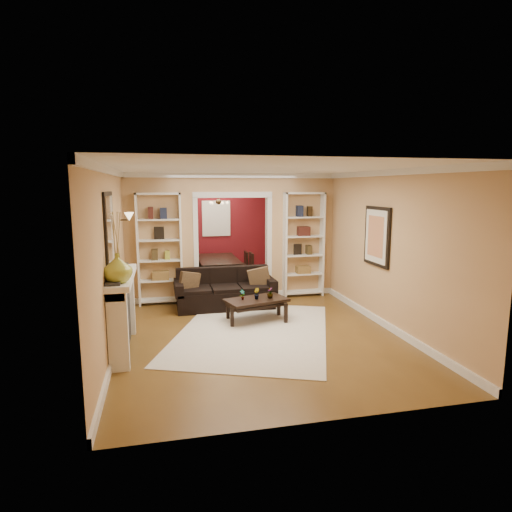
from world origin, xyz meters
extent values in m
plane|color=brown|center=(0.00, 0.00, 0.00)|extent=(8.00, 8.00, 0.00)
plane|color=white|center=(0.00, 0.00, 2.70)|extent=(8.00, 8.00, 0.00)
plane|color=tan|center=(0.00, 4.00, 1.35)|extent=(8.00, 0.00, 8.00)
plane|color=tan|center=(0.00, -4.00, 1.35)|extent=(8.00, 0.00, 8.00)
plane|color=tan|center=(-2.25, 0.00, 1.35)|extent=(0.00, 8.00, 8.00)
plane|color=tan|center=(2.25, 0.00, 1.35)|extent=(0.00, 8.00, 8.00)
cube|color=tan|center=(0.00, 1.20, 1.35)|extent=(4.50, 0.15, 2.70)
cube|color=maroon|center=(0.00, 3.97, 1.32)|extent=(4.44, 0.04, 2.64)
cube|color=#8CA5CC|center=(0.00, 3.93, 1.55)|extent=(0.78, 0.03, 0.98)
cube|color=beige|center=(-0.06, -1.13, 0.01)|extent=(3.48, 4.03, 0.01)
cube|color=black|center=(-0.29, 0.45, 0.39)|extent=(2.00, 0.86, 0.78)
cube|color=brown|center=(-1.00, 0.43, 0.58)|extent=(0.41, 0.25, 0.39)
cube|color=brown|center=(0.42, 0.43, 0.60)|extent=(0.45, 0.21, 0.43)
cube|color=black|center=(0.13, -0.55, 0.21)|extent=(1.22, 0.87, 0.41)
imported|color=#336626|center=(-0.13, -0.55, 0.50)|extent=(0.11, 0.09, 0.18)
imported|color=#336626|center=(0.13, -0.55, 0.51)|extent=(0.10, 0.12, 0.20)
imported|color=#336626|center=(0.38, -0.55, 0.51)|extent=(0.12, 0.12, 0.20)
cube|color=white|center=(-1.55, 1.03, 1.15)|extent=(0.90, 0.30, 2.30)
cube|color=white|center=(1.55, 1.03, 1.15)|extent=(0.90, 0.30, 2.30)
cube|color=white|center=(-2.09, -1.50, 0.58)|extent=(0.32, 1.70, 1.16)
imported|color=#9DA535|center=(-2.09, -2.06, 1.36)|extent=(0.41, 0.41, 0.39)
cube|color=silver|center=(-2.23, -1.50, 1.80)|extent=(0.03, 0.95, 1.10)
cube|color=#FFE0A5|center=(-2.15, 0.55, 1.83)|extent=(0.18, 0.18, 0.22)
cube|color=black|center=(2.21, -1.00, 1.55)|extent=(0.04, 0.85, 1.05)
imported|color=black|center=(-0.09, 2.77, 0.31)|extent=(1.77, 0.99, 0.62)
cube|color=black|center=(-0.64, 2.47, 0.39)|extent=(0.48, 0.48, 0.78)
cube|color=black|center=(0.46, 2.47, 0.40)|extent=(0.47, 0.47, 0.81)
cube|color=black|center=(-0.64, 3.07, 0.46)|extent=(0.49, 0.49, 0.92)
cube|color=black|center=(0.46, 3.07, 0.37)|extent=(0.42, 0.42, 0.75)
cube|color=#352918|center=(0.00, 2.70, 2.02)|extent=(0.50, 0.50, 0.30)
camera|label=1|loc=(-1.52, -7.87, 2.42)|focal=30.00mm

